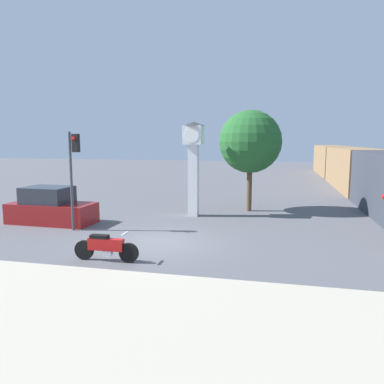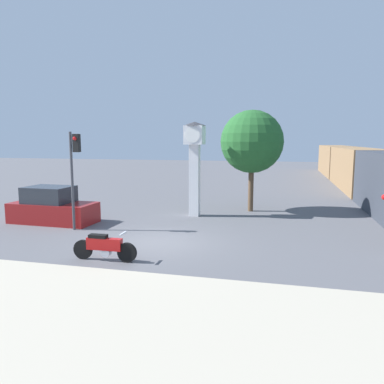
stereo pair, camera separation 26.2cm
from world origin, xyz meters
name	(u,v)px [view 1 (the left image)]	position (x,y,z in m)	size (l,w,h in m)	color
ground_plane	(159,242)	(0.00, 0.00, 0.00)	(120.00, 120.00, 0.00)	#56565B
sidewalk_strip	(71,317)	(0.00, -6.63, 0.05)	(36.00, 6.00, 0.10)	#B2A893
motorcycle	(106,247)	(-1.04, -2.63, 0.49)	(2.29, 0.50, 1.01)	black
clock_tower	(193,154)	(0.16, 5.52, 3.31)	(1.18, 1.18, 5.03)	white
freight_train	(353,168)	(10.79, 20.03, 1.70)	(2.80, 40.10, 3.40)	#333842
traffic_light	(73,163)	(-4.31, 1.10, 3.04)	(0.50, 0.35, 4.44)	#47474C
street_tree	(250,142)	(2.98, 7.61, 3.97)	(3.54, 3.54, 5.75)	brown
parked_car	(51,208)	(-6.30, 2.21, 0.75)	(4.25, 1.93, 1.80)	maroon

